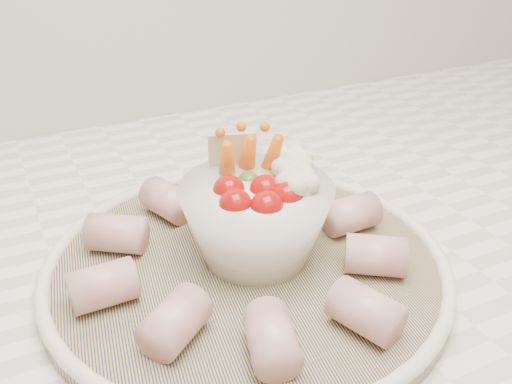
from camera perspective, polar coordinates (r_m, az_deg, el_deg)
name	(u,v)px	position (r m, az deg, el deg)	size (l,w,h in m)	color
serving_platter	(246,264)	(0.50, -0.96, -7.25)	(0.39, 0.39, 0.02)	navy
veggie_bowl	(258,215)	(0.48, 0.17, -2.32)	(0.13, 0.13, 0.11)	white
cured_meat_rolls	(245,244)	(0.49, -1.07, -5.27)	(0.28, 0.29, 0.03)	#BF575D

